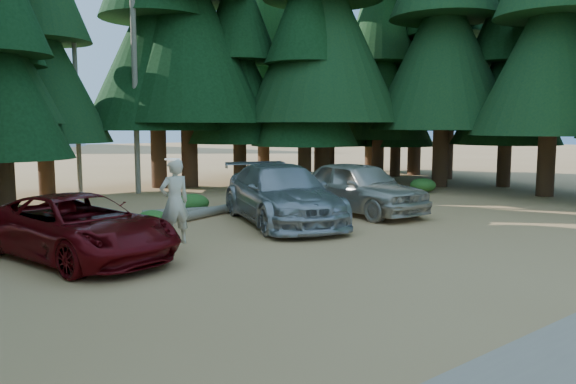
# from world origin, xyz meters

# --- Properties ---
(ground) EXTENTS (160.00, 160.00, 0.00)m
(ground) POSITION_xyz_m (0.00, 0.00, 0.00)
(ground) COLOR tan
(ground) RESTS_ON ground
(forest_belt_north) EXTENTS (36.00, 7.00, 22.00)m
(forest_belt_north) POSITION_xyz_m (0.00, 15.00, 0.00)
(forest_belt_north) COLOR black
(forest_belt_north) RESTS_ON ground
(forest_belt_east) EXTENTS (6.00, 22.00, 22.00)m
(forest_belt_east) POSITION_xyz_m (15.50, 4.00, 0.00)
(forest_belt_east) COLOR black
(forest_belt_east) RESTS_ON ground
(snag_front) EXTENTS (0.24, 0.24, 12.00)m
(snag_front) POSITION_xyz_m (0.80, 14.50, 6.00)
(snag_front) COLOR #655B51
(snag_front) RESTS_ON ground
(snag_back) EXTENTS (0.20, 0.20, 10.00)m
(snag_back) POSITION_xyz_m (-1.20, 16.00, 5.00)
(snag_back) COLOR #655B51
(snag_back) RESTS_ON ground
(red_pickup) EXTENTS (3.46, 5.56, 1.44)m
(red_pickup) POSITION_xyz_m (-5.34, 3.89, 0.72)
(red_pickup) COLOR #60080D
(red_pickup) RESTS_ON ground
(silver_minivan_center) EXTENTS (4.34, 6.55, 1.76)m
(silver_minivan_center) POSITION_xyz_m (1.06, 4.71, 0.88)
(silver_minivan_center) COLOR #A4A7AC
(silver_minivan_center) RESTS_ON ground
(silver_minivan_right) EXTENTS (2.39, 5.29, 1.76)m
(silver_minivan_right) POSITION_xyz_m (4.27, 4.57, 0.88)
(silver_minivan_right) COLOR #BEB6A8
(silver_minivan_right) RESTS_ON ground
(frisbee_player) EXTENTS (0.73, 0.49, 1.99)m
(frisbee_player) POSITION_xyz_m (-3.40, 3.05, 1.21)
(frisbee_player) COLOR beige
(frisbee_player) RESTS_ON ground
(log_left) EXTENTS (3.95, 1.72, 0.29)m
(log_left) POSITION_xyz_m (0.62, 7.38, 0.15)
(log_left) COLOR #655B51
(log_left) RESTS_ON ground
(log_mid) EXTENTS (3.08, 1.18, 0.26)m
(log_mid) POSITION_xyz_m (-0.40, 7.69, 0.13)
(log_mid) COLOR #655B51
(log_mid) RESTS_ON ground
(log_right) EXTENTS (4.70, 1.81, 0.31)m
(log_right) POSITION_xyz_m (7.49, 8.54, 0.16)
(log_right) COLOR #655B51
(log_right) RESTS_ON ground
(shrub_left) EXTENTS (0.88, 0.88, 0.48)m
(shrub_left) POSITION_xyz_m (-3.56, 9.25, 0.24)
(shrub_left) COLOR #1D6220
(shrub_left) RESTS_ON ground
(shrub_center_left) EXTENTS (0.89, 0.89, 0.49)m
(shrub_center_left) POSITION_xyz_m (-2.34, 6.52, 0.25)
(shrub_center_left) COLOR #1D6220
(shrub_center_left) RESTS_ON ground
(shrub_center_right) EXTENTS (1.15, 1.15, 0.63)m
(shrub_center_right) POSITION_xyz_m (-0.04, 8.25, 0.32)
(shrub_center_right) COLOR #1D6220
(shrub_center_right) RESTS_ON ground
(shrub_right) EXTENTS (0.95, 0.95, 0.52)m
(shrub_right) POSITION_xyz_m (6.43, 9.11, 0.26)
(shrub_right) COLOR #1D6220
(shrub_right) RESTS_ON ground
(shrub_far_right) EXTENTS (1.02, 1.02, 0.56)m
(shrub_far_right) POSITION_xyz_m (7.31, 6.72, 0.28)
(shrub_far_right) COLOR #1D6220
(shrub_far_right) RESTS_ON ground
(shrub_edge_east) EXTENTS (1.14, 1.14, 0.63)m
(shrub_edge_east) POSITION_xyz_m (10.85, 6.95, 0.31)
(shrub_edge_east) COLOR #1D6220
(shrub_edge_east) RESTS_ON ground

